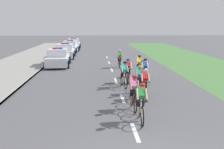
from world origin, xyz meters
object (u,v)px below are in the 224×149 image
at_px(cyclist_sixth, 128,70).
at_px(police_car_second, 65,51).
at_px(cyclist_fourth, 139,79).
at_px(police_car_furthest, 74,44).
at_px(cyclist_third, 145,83).
at_px(cyclist_eighth, 139,65).
at_px(cyclist_lead, 141,101).
at_px(cyclist_ninth, 120,58).
at_px(police_car_nearest, 58,58).
at_px(cyclist_fifth, 124,73).
at_px(police_car_third, 70,47).
at_px(cyclist_seventh, 144,70).
at_px(cyclist_second, 134,91).

xyz_separation_m(cyclist_sixth, police_car_second, (-5.19, 12.41, -0.11)).
xyz_separation_m(cyclist_fourth, police_car_furthest, (-5.43, 25.97, -0.11)).
distance_m(cyclist_third, cyclist_eighth, 5.39).
xyz_separation_m(cyclist_lead, cyclist_eighth, (1.33, 8.26, 0.00)).
bearing_deg(cyclist_fourth, cyclist_ninth, 91.55).
relative_size(cyclist_lead, police_car_nearest, 0.38).
bearing_deg(cyclist_fourth, cyclist_fifth, 112.68).
height_order(police_car_nearest, police_car_third, same).
xyz_separation_m(cyclist_seventh, police_car_furthest, (-6.20, 23.38, -0.11)).
bearing_deg(cyclist_lead, cyclist_third, 76.64).
bearing_deg(cyclist_second, cyclist_ninth, 87.69).
height_order(cyclist_third, cyclist_sixth, same).
height_order(cyclist_fifth, cyclist_sixth, same).
xyz_separation_m(cyclist_lead, cyclist_ninth, (0.38, 12.17, 0.00)).
bearing_deg(cyclist_second, police_car_third, 101.59).
bearing_deg(cyclist_fifth, cyclist_lead, -89.81).
relative_size(cyclist_third, police_car_nearest, 0.38).
distance_m(cyclist_second, police_car_nearest, 12.85).
distance_m(cyclist_fifth, cyclist_eighth, 3.17).
relative_size(cyclist_fourth, cyclist_ninth, 1.00).
bearing_deg(cyclist_second, police_car_nearest, 111.82).
relative_size(cyclist_lead, cyclist_eighth, 1.00).
bearing_deg(cyclist_ninth, cyclist_lead, -91.79).
relative_size(cyclist_fourth, police_car_furthest, 0.39).
bearing_deg(cyclist_fifth, police_car_second, 109.58).
distance_m(cyclist_second, police_car_third, 23.79).
bearing_deg(cyclist_fourth, police_car_second, 109.89).
relative_size(cyclist_fourth, cyclist_eighth, 1.00).
height_order(police_car_nearest, police_car_second, same).
relative_size(cyclist_lead, police_car_third, 0.38).
bearing_deg(cyclist_eighth, cyclist_ninth, 103.69).
xyz_separation_m(cyclist_fourth, cyclist_eighth, (0.73, 4.36, 0.00)).
height_order(cyclist_sixth, cyclist_eighth, same).
bearing_deg(cyclist_fifth, cyclist_eighth, 64.83).
bearing_deg(police_car_second, cyclist_seventh, -63.51).
bearing_deg(cyclist_second, cyclist_fifth, 89.49).
relative_size(cyclist_eighth, police_car_furthest, 0.39).
bearing_deg(police_car_second, cyclist_eighth, -59.98).
distance_m(cyclist_sixth, cyclist_seventh, 1.00).
bearing_deg(police_car_nearest, cyclist_second, -68.18).
xyz_separation_m(cyclist_lead, cyclist_third, (0.69, 2.91, 0.00)).
relative_size(cyclist_second, cyclist_sixth, 1.00).
bearing_deg(police_car_furthest, police_car_second, -90.00).
bearing_deg(cyclist_fifth, cyclist_third, -74.08).
height_order(cyclist_second, police_car_furthest, police_car_furthest).
height_order(cyclist_fifth, cyclist_seventh, same).
distance_m(cyclist_seventh, cyclist_ninth, 5.76).
height_order(cyclist_eighth, police_car_second, police_car_second).
bearing_deg(police_car_second, cyclist_fifth, -70.42).
relative_size(cyclist_seventh, police_car_nearest, 0.38).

